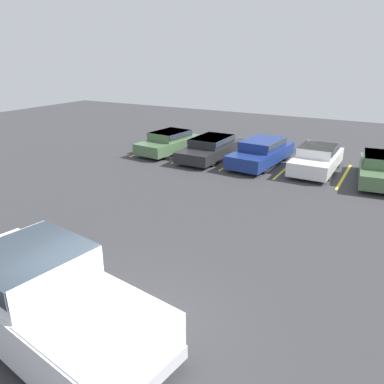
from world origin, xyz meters
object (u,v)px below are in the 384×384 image
at_px(parked_sedan_c, 262,151).
at_px(parked_sedan_d, 317,158).
at_px(pickup_truck, 44,297).
at_px(parked_sedan_e, 382,168).
at_px(parked_sedan_b, 211,147).
at_px(parked_sedan_a, 170,141).

xyz_separation_m(parked_sedan_c, parked_sedan_d, (2.75, 0.11, -0.02)).
height_order(pickup_truck, parked_sedan_c, pickup_truck).
xyz_separation_m(pickup_truck, parked_sedan_c, (-0.50, 14.16, -0.24)).
relative_size(pickup_truck, parked_sedan_e, 1.31).
xyz_separation_m(parked_sedan_b, parked_sedan_e, (8.39, 0.03, 0.04)).
distance_m(pickup_truck, parked_sedan_d, 14.45).
height_order(pickup_truck, parked_sedan_d, pickup_truck).
bearing_deg(pickup_truck, parked_sedan_d, 89.34).
relative_size(parked_sedan_b, parked_sedan_d, 1.14).
bearing_deg(parked_sedan_b, parked_sedan_a, -88.48).
bearing_deg(parked_sedan_a, pickup_truck, 28.73).
bearing_deg(parked_sedan_a, parked_sedan_c, 98.41).
relative_size(parked_sedan_b, parked_sedan_c, 0.98).
relative_size(parked_sedan_a, parked_sedan_c, 0.89).
distance_m(pickup_truck, parked_sedan_a, 15.11).
xyz_separation_m(pickup_truck, parked_sedan_a, (-5.94, 13.89, -0.26)).
bearing_deg(pickup_truck, parked_sedan_b, 111.59).
bearing_deg(pickup_truck, parked_sedan_c, 100.32).
height_order(parked_sedan_a, parked_sedan_b, parked_sedan_a).
bearing_deg(parked_sedan_a, parked_sedan_b, 96.83).
xyz_separation_m(parked_sedan_a, parked_sedan_d, (8.19, 0.37, 0.01)).
height_order(parked_sedan_c, parked_sedan_e, parked_sedan_c).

